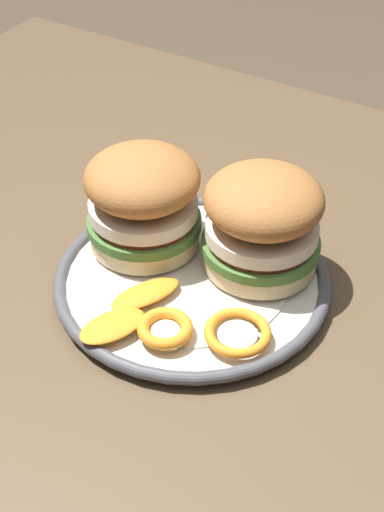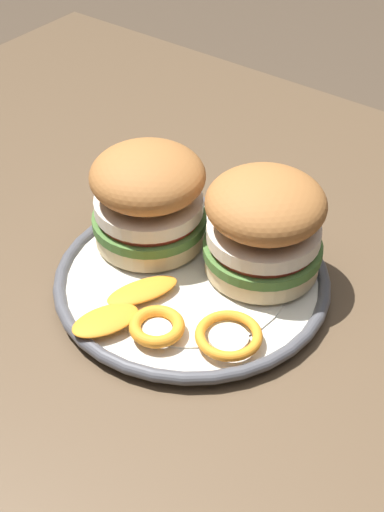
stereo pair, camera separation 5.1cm
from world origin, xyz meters
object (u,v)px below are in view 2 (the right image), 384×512
object	(u,v)px
dinner_plate	(192,281)
sandwich_half_left	(148,196)
dining_table	(217,393)
sandwich_half_right	(267,226)

from	to	relation	value
dinner_plate	sandwich_half_left	bearing A→B (deg)	-15.93
dining_table	sandwich_half_left	bearing A→B (deg)	-19.16
sandwich_half_right	dining_table	bearing A→B (deg)	87.21
dining_table	sandwich_half_left	size ratio (longest dim) A/B	9.08
dinner_plate	sandwich_half_right	distance (m)	0.09
sandwich_half_left	sandwich_half_right	world-z (taller)	same
sandwich_half_left	sandwich_half_right	size ratio (longest dim) A/B	0.90
dinner_plate	sandwich_half_left	size ratio (longest dim) A/B	1.96
dining_table	sandwich_half_left	distance (m)	0.21
dinner_plate	sandwich_half_left	world-z (taller)	sandwich_half_left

